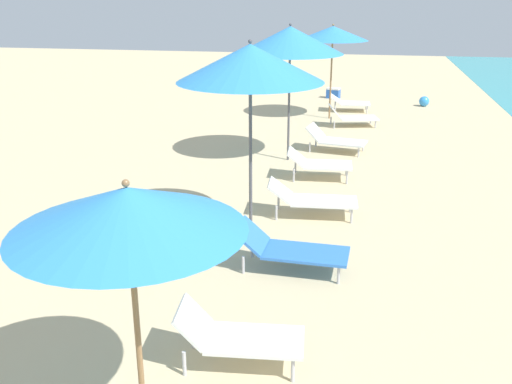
% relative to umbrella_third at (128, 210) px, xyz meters
% --- Properties ---
extents(umbrella_third, '(1.81, 1.81, 2.31)m').
position_rel_umbrella_third_xyz_m(umbrella_third, '(0.00, 0.00, 0.00)').
color(umbrella_third, olive).
rests_on(umbrella_third, ground).
extents(lounger_third_shoreside, '(1.32, 0.68, 0.64)m').
position_rel_umbrella_third_xyz_m(lounger_third_shoreside, '(0.56, 1.11, -1.74)').
color(lounger_third_shoreside, white).
rests_on(lounger_third_shoreside, ground).
extents(umbrella_fourth, '(2.11, 2.11, 2.98)m').
position_rel_umbrella_third_xyz_m(umbrella_fourth, '(0.07, 4.29, 0.58)').
color(umbrella_fourth, '#4C4C51').
rests_on(umbrella_fourth, ground).
extents(lounger_fourth_shoreside, '(1.54, 0.70, 0.60)m').
position_rel_umbrella_third_xyz_m(lounger_fourth_shoreside, '(0.89, 5.33, -1.76)').
color(lounger_fourth_shoreside, white).
rests_on(lounger_fourth_shoreside, ground).
extents(lounger_fourth_inland, '(1.54, 0.67, 0.62)m').
position_rel_umbrella_third_xyz_m(lounger_fourth_inland, '(0.80, 3.30, -1.76)').
color(lounger_fourth_inland, blue).
rests_on(lounger_fourth_inland, ground).
extents(umbrella_fifth, '(2.28, 2.28, 2.97)m').
position_rel_umbrella_third_xyz_m(umbrella_fifth, '(0.05, 8.64, 0.55)').
color(umbrella_fifth, '#4C4C51').
rests_on(umbrella_fifth, ground).
extents(lounger_fifth_shoreside, '(1.47, 0.88, 0.60)m').
position_rel_umbrella_third_xyz_m(lounger_fifth_shoreside, '(1.04, 9.55, -1.78)').
color(lounger_fifth_shoreside, white).
rests_on(lounger_fifth_shoreside, ground).
extents(lounger_fifth_inland, '(1.34, 0.73, 0.59)m').
position_rel_umbrella_third_xyz_m(lounger_fifth_inland, '(0.83, 7.40, -1.74)').
color(lounger_fifth_inland, white).
rests_on(lounger_fifth_inland, ground).
extents(umbrella_farthest, '(2.04, 2.04, 2.72)m').
position_rel_umbrella_third_xyz_m(umbrella_farthest, '(0.65, 13.28, 0.38)').
color(umbrella_farthest, olive).
rests_on(umbrella_farthest, ground).
extents(lounger_farthest_shoreside, '(1.29, 0.76, 0.50)m').
position_rel_umbrella_third_xyz_m(lounger_farthest_shoreside, '(1.19, 14.47, -1.79)').
color(lounger_farthest_shoreside, white).
rests_on(lounger_farthest_shoreside, ground).
extents(lounger_farthest_inland, '(1.46, 0.95, 0.60)m').
position_rel_umbrella_third_xyz_m(lounger_farthest_inland, '(1.33, 12.35, -1.80)').
color(lounger_farthest_inland, white).
rests_on(lounger_farthest_inland, ground).
extents(beach_ball, '(0.33, 0.33, 0.33)m').
position_rel_umbrella_third_xyz_m(beach_ball, '(3.59, 15.75, -1.91)').
color(beach_ball, '#338CD8').
rests_on(beach_ball, ground).
extents(cooler_box, '(0.52, 0.40, 0.37)m').
position_rel_umbrella_third_xyz_m(cooler_box, '(0.55, 16.71, -1.89)').
color(cooler_box, '#2659B2').
rests_on(cooler_box, ground).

